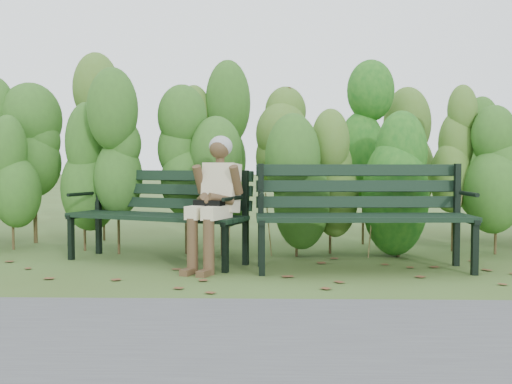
{
  "coord_description": "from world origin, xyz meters",
  "views": [
    {
      "loc": [
        0.14,
        -5.36,
        1.05
      ],
      "look_at": [
        0.0,
        0.35,
        0.75
      ],
      "focal_mm": 42.0,
      "sensor_mm": 36.0,
      "label": 1
    }
  ],
  "objects": [
    {
      "name": "ground",
      "position": [
        0.0,
        0.0,
        0.0
      ],
      "size": [
        80.0,
        80.0,
        0.0
      ],
      "primitive_type": "plane",
      "color": "#3C4A1E"
    },
    {
      "name": "bench_left",
      "position": [
        -1.0,
        0.84,
        0.56
      ],
      "size": [
        2.0,
        1.29,
        0.95
      ],
      "color": "black",
      "rests_on": "ground"
    },
    {
      "name": "seated_woman",
      "position": [
        -0.4,
        0.38,
        0.74
      ],
      "size": [
        0.58,
        0.77,
        1.29
      ],
      "color": "beige",
      "rests_on": "ground"
    },
    {
      "name": "hedge_band",
      "position": [
        0.0,
        1.86,
        1.26
      ],
      "size": [
        11.04,
        1.67,
        2.42
      ],
      "color": "#47381E",
      "rests_on": "ground"
    },
    {
      "name": "leaf_litter",
      "position": [
        0.31,
        -0.21,
        0.0
      ],
      "size": [
        5.17,
        2.22,
        0.01
      ],
      "color": "brown",
      "rests_on": "ground"
    },
    {
      "name": "footpath",
      "position": [
        0.0,
        -2.2,
        0.01
      ],
      "size": [
        60.0,
        2.5,
        0.01
      ],
      "primitive_type": "cube",
      "color": "#474749",
      "rests_on": "ground"
    },
    {
      "name": "bench_right",
      "position": [
        1.02,
        0.44,
        0.6
      ],
      "size": [
        2.07,
        0.74,
        1.02
      ],
      "color": "black",
      "rests_on": "ground"
    }
  ]
}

